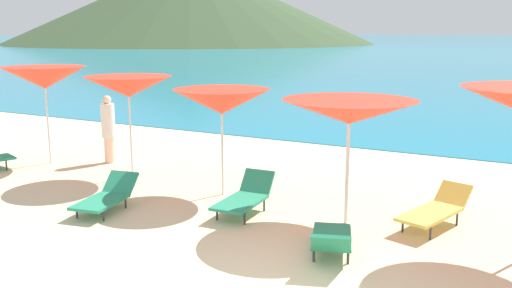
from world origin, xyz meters
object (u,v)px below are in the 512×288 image
object	(u,v)px
umbrella_2	(222,102)
lounge_chair_6	(245,197)
beachgoer_1	(108,128)
umbrella_1	(129,87)
lounge_chair_0	(332,239)
lounge_chair_4	(107,196)
umbrella_3	(349,112)
lounge_chair_2	(436,209)
umbrella_0	(44,78)

from	to	relation	value
umbrella_2	lounge_chair_6	world-z (taller)	umbrella_2
beachgoer_1	lounge_chair_6	bearing A→B (deg)	-124.02
umbrella_1	lounge_chair_0	world-z (taller)	umbrella_1
lounge_chair_4	lounge_chair_0	bearing A→B (deg)	-11.67
umbrella_1	beachgoer_1	world-z (taller)	umbrella_1
umbrella_3	lounge_chair_2	distance (m)	2.13
umbrella_0	lounge_chair_4	bearing A→B (deg)	-28.87
umbrella_2	lounge_chair_4	bearing A→B (deg)	-126.24
lounge_chair_0	beachgoer_1	distance (m)	7.36
umbrella_0	umbrella_3	xyz separation A→B (m)	(7.68, -0.68, -0.20)
lounge_chair_0	lounge_chair_4	world-z (taller)	lounge_chair_0
lounge_chair_4	lounge_chair_6	size ratio (longest dim) A/B	1.03
lounge_chair_2	lounge_chair_6	size ratio (longest dim) A/B	1.18
umbrella_0	lounge_chair_2	bearing A→B (deg)	-0.91
lounge_chair_6	lounge_chair_0	bearing A→B (deg)	-31.52
umbrella_0	beachgoer_1	size ratio (longest dim) A/B	1.42
lounge_chair_0	lounge_chair_6	bearing A→B (deg)	-47.85
umbrella_0	umbrella_2	bearing A→B (deg)	-2.79
lounge_chair_6	beachgoer_1	size ratio (longest dim) A/B	0.89
umbrella_2	lounge_chair_0	size ratio (longest dim) A/B	1.39
lounge_chair_2	beachgoer_1	size ratio (longest dim) A/B	1.05
umbrella_3	beachgoer_1	bearing A→B (deg)	167.70
umbrella_2	lounge_chair_6	xyz separation A→B (m)	(0.93, -0.77, -1.53)
lounge_chair_4	lounge_chair_6	xyz separation A→B (m)	(2.25, 1.03, 0.04)
umbrella_2	lounge_chair_2	size ratio (longest dim) A/B	1.20
lounge_chair_0	umbrella_1	bearing A→B (deg)	-40.01
umbrella_0	umbrella_1	xyz separation A→B (m)	(2.61, -0.08, -0.08)
umbrella_0	umbrella_2	size ratio (longest dim) A/B	1.12
umbrella_2	umbrella_3	bearing A→B (deg)	-9.21
umbrella_1	lounge_chair_6	xyz separation A→B (m)	(3.34, -0.93, -1.68)
lounge_chair_2	lounge_chair_4	bearing A→B (deg)	-143.78
umbrella_3	lounge_chair_6	bearing A→B (deg)	-168.87
umbrella_1	beachgoer_1	bearing A→B (deg)	149.78
umbrella_3	umbrella_0	bearing A→B (deg)	174.97
umbrella_3	lounge_chair_4	size ratio (longest dim) A/B	1.48
umbrella_0	lounge_chair_0	size ratio (longest dim) A/B	1.56
umbrella_0	umbrella_1	world-z (taller)	umbrella_0
lounge_chair_4	umbrella_2	bearing A→B (deg)	43.05
lounge_chair_0	lounge_chair_4	size ratio (longest dim) A/B	1.00
umbrella_3	lounge_chair_2	size ratio (longest dim) A/B	1.29
umbrella_0	lounge_chair_0	bearing A→B (deg)	-14.86
umbrella_1	lounge_chair_6	distance (m)	3.86
lounge_chair_2	umbrella_3	bearing A→B (deg)	-141.80
umbrella_2	lounge_chair_6	distance (m)	1.95
umbrella_0	lounge_chair_4	size ratio (longest dim) A/B	1.56
lounge_chair_6	beachgoer_1	world-z (taller)	beachgoer_1
umbrella_3	lounge_chair_2	world-z (taller)	umbrella_3
umbrella_2	lounge_chair_2	bearing A→B (deg)	1.45
beachgoer_1	umbrella_2	bearing A→B (deg)	-118.18
umbrella_3	lounge_chair_4	world-z (taller)	umbrella_3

